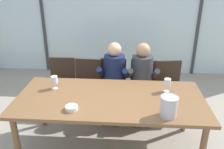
{
  "coord_description": "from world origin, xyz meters",
  "views": [
    {
      "loc": [
        0.2,
        -2.5,
        2.13
      ],
      "look_at": [
        0.0,
        0.35,
        0.89
      ],
      "focal_mm": 37.65,
      "sensor_mm": 36.0,
      "label": 1
    }
  ],
  "objects_px": {
    "chair_near_curtain": "(62,80)",
    "dining_table": "(110,102)",
    "person_navy_polo": "(114,76)",
    "chair_left_of_center": "(87,82)",
    "tasting_bowl": "(72,108)",
    "wine_glass_by_left_taster": "(54,80)",
    "person_charcoal_jacket": "(142,77)",
    "wine_glass_near_bucket": "(167,83)",
    "chair_right_of_center": "(143,84)",
    "ice_bucket_primary": "(169,106)",
    "chair_center": "(113,82)",
    "chair_near_window_right": "(168,85)"
  },
  "relations": [
    {
      "from": "chair_near_curtain",
      "to": "chair_right_of_center",
      "type": "relative_size",
      "value": 1.0
    },
    {
      "from": "chair_right_of_center",
      "to": "ice_bucket_primary",
      "type": "relative_size",
      "value": 3.74
    },
    {
      "from": "tasting_bowl",
      "to": "chair_near_window_right",
      "type": "bearing_deg",
      "value": 44.33
    },
    {
      "from": "chair_right_of_center",
      "to": "dining_table",
      "type": "bearing_deg",
      "value": -107.83
    },
    {
      "from": "wine_glass_by_left_taster",
      "to": "dining_table",
      "type": "bearing_deg",
      "value": -14.33
    },
    {
      "from": "chair_right_of_center",
      "to": "wine_glass_near_bucket",
      "type": "relative_size",
      "value": 4.97
    },
    {
      "from": "chair_center",
      "to": "ice_bucket_primary",
      "type": "xyz_separation_m",
      "value": [
        0.67,
        -1.32,
        0.36
      ]
    },
    {
      "from": "dining_table",
      "to": "wine_glass_by_left_taster",
      "type": "xyz_separation_m",
      "value": [
        -0.73,
        0.19,
        0.19
      ]
    },
    {
      "from": "chair_right_of_center",
      "to": "ice_bucket_primary",
      "type": "distance_m",
      "value": 1.35
    },
    {
      "from": "chair_near_curtain",
      "to": "person_navy_polo",
      "type": "bearing_deg",
      "value": -11.2
    },
    {
      "from": "person_navy_polo",
      "to": "chair_left_of_center",
      "type": "bearing_deg",
      "value": 169.72
    },
    {
      "from": "person_charcoal_jacket",
      "to": "tasting_bowl",
      "type": "distance_m",
      "value": 1.39
    },
    {
      "from": "chair_near_curtain",
      "to": "dining_table",
      "type": "bearing_deg",
      "value": -48.46
    },
    {
      "from": "chair_center",
      "to": "person_navy_polo",
      "type": "relative_size",
      "value": 0.73
    },
    {
      "from": "chair_near_curtain",
      "to": "chair_right_of_center",
      "type": "bearing_deg",
      "value": -2.26
    },
    {
      "from": "chair_center",
      "to": "chair_left_of_center",
      "type": "bearing_deg",
      "value": -171.32
    },
    {
      "from": "dining_table",
      "to": "chair_near_curtain",
      "type": "xyz_separation_m",
      "value": [
        -0.87,
        0.95,
        -0.18
      ]
    },
    {
      "from": "dining_table",
      "to": "person_navy_polo",
      "type": "xyz_separation_m",
      "value": [
        -0.0,
        0.79,
        -0.0
      ]
    },
    {
      "from": "dining_table",
      "to": "chair_near_curtain",
      "type": "relative_size",
      "value": 2.63
    },
    {
      "from": "chair_near_curtain",
      "to": "wine_glass_near_bucket",
      "type": "relative_size",
      "value": 4.97
    },
    {
      "from": "dining_table",
      "to": "wine_glass_near_bucket",
      "type": "relative_size",
      "value": 13.1
    },
    {
      "from": "tasting_bowl",
      "to": "wine_glass_by_left_taster",
      "type": "xyz_separation_m",
      "value": [
        -0.33,
        0.5,
        0.09
      ]
    },
    {
      "from": "chair_right_of_center",
      "to": "person_navy_polo",
      "type": "xyz_separation_m",
      "value": [
        -0.46,
        -0.13,
        0.17
      ]
    },
    {
      "from": "ice_bucket_primary",
      "to": "chair_right_of_center",
      "type": "bearing_deg",
      "value": 98.26
    },
    {
      "from": "chair_center",
      "to": "person_charcoal_jacket",
      "type": "relative_size",
      "value": 0.73
    },
    {
      "from": "chair_left_of_center",
      "to": "wine_glass_by_left_taster",
      "type": "relative_size",
      "value": 4.97
    },
    {
      "from": "chair_left_of_center",
      "to": "chair_near_window_right",
      "type": "relative_size",
      "value": 1.0
    },
    {
      "from": "chair_center",
      "to": "person_navy_polo",
      "type": "xyz_separation_m",
      "value": [
        0.03,
        -0.17,
        0.17
      ]
    },
    {
      "from": "person_navy_polo",
      "to": "ice_bucket_primary",
      "type": "relative_size",
      "value": 5.12
    },
    {
      "from": "chair_center",
      "to": "wine_glass_near_bucket",
      "type": "bearing_deg",
      "value": -43.48
    },
    {
      "from": "wine_glass_by_left_taster",
      "to": "wine_glass_near_bucket",
      "type": "height_order",
      "value": "same"
    },
    {
      "from": "chair_center",
      "to": "person_navy_polo",
      "type": "distance_m",
      "value": 0.24
    },
    {
      "from": "person_charcoal_jacket",
      "to": "dining_table",
      "type": "bearing_deg",
      "value": -120.5
    },
    {
      "from": "chair_left_of_center",
      "to": "wine_glass_near_bucket",
      "type": "bearing_deg",
      "value": -28.64
    },
    {
      "from": "person_charcoal_jacket",
      "to": "ice_bucket_primary",
      "type": "relative_size",
      "value": 5.12
    },
    {
      "from": "wine_glass_near_bucket",
      "to": "chair_left_of_center",
      "type": "bearing_deg",
      "value": 148.41
    },
    {
      "from": "chair_near_curtain",
      "to": "chair_left_of_center",
      "type": "distance_m",
      "value": 0.43
    },
    {
      "from": "dining_table",
      "to": "ice_bucket_primary",
      "type": "height_order",
      "value": "ice_bucket_primary"
    },
    {
      "from": "chair_near_curtain",
      "to": "person_charcoal_jacket",
      "type": "bearing_deg",
      "value": -7.77
    },
    {
      "from": "chair_near_curtain",
      "to": "chair_near_window_right",
      "type": "bearing_deg",
      "value": -2.07
    },
    {
      "from": "tasting_bowl",
      "to": "wine_glass_by_left_taster",
      "type": "height_order",
      "value": "wine_glass_by_left_taster"
    },
    {
      "from": "chair_left_of_center",
      "to": "chair_near_window_right",
      "type": "xyz_separation_m",
      "value": [
        1.3,
        0.0,
        0.0
      ]
    },
    {
      "from": "dining_table",
      "to": "chair_near_curtain",
      "type": "height_order",
      "value": "chair_near_curtain"
    },
    {
      "from": "person_charcoal_jacket",
      "to": "ice_bucket_primary",
      "type": "xyz_separation_m",
      "value": [
        0.21,
        -1.16,
        0.19
      ]
    },
    {
      "from": "chair_right_of_center",
      "to": "person_charcoal_jacket",
      "type": "xyz_separation_m",
      "value": [
        -0.02,
        -0.13,
        0.17
      ]
    },
    {
      "from": "chair_near_window_right",
      "to": "wine_glass_by_left_taster",
      "type": "xyz_separation_m",
      "value": [
        -1.59,
        -0.73,
        0.36
      ]
    },
    {
      "from": "chair_near_curtain",
      "to": "tasting_bowl",
      "type": "height_order",
      "value": "chair_near_curtain"
    },
    {
      "from": "dining_table",
      "to": "chair_right_of_center",
      "type": "bearing_deg",
      "value": 63.81
    },
    {
      "from": "chair_right_of_center",
      "to": "tasting_bowl",
      "type": "height_order",
      "value": "chair_right_of_center"
    },
    {
      "from": "dining_table",
      "to": "chair_near_curtain",
      "type": "bearing_deg",
      "value": 132.38
    }
  ]
}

